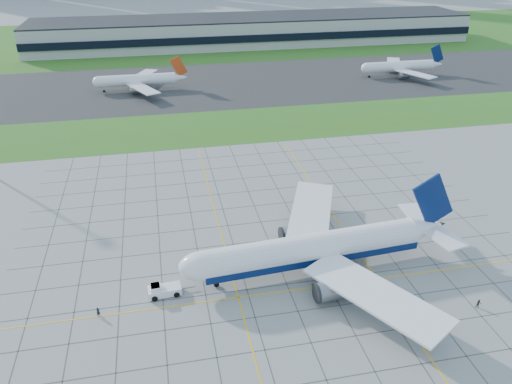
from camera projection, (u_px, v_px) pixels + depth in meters
ground at (287, 284)px, 97.81m from camera, size 1400.00×1400.00×0.00m
grass_median at (221, 127)px, 175.73m from camera, size 700.00×35.00×0.04m
asphalt_taxiway at (204, 85)px, 223.35m from camera, size 700.00×75.00×0.04m
grass_far at (185, 38)px, 318.61m from camera, size 700.00×145.00×0.04m
apron_markings at (276, 252)px, 107.48m from camera, size 120.00×130.00×0.03m
terminal at (254, 30)px, 300.35m from camera, size 260.00×43.00×15.80m
airliner at (315, 249)px, 99.79m from camera, size 58.41×59.02×18.38m
pushback_tug at (163, 290)px, 94.51m from camera, size 9.14×3.57×2.52m
crew_near at (98, 312)px, 89.29m from camera, size 0.83×0.81×1.92m
crew_far at (479, 304)px, 91.33m from camera, size 0.98×0.83×1.77m
distant_jet_1 at (139, 80)px, 213.67m from camera, size 37.85×42.66×14.08m
distant_jet_2 at (401, 66)px, 234.93m from camera, size 38.94×42.66×14.08m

